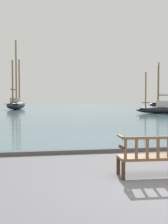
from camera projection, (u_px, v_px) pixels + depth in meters
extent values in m
cube|color=slate|center=(50.00, 108.00, 48.61)|extent=(100.00, 80.00, 0.08)
cube|color=#4C4C50|center=(118.00, 150.00, 9.13)|extent=(40.00, 0.30, 0.12)
cube|color=#3D2A19|center=(118.00, 165.00, 6.41)|extent=(0.07, 0.07, 0.42)
cube|color=#3D2A19|center=(123.00, 170.00, 5.96)|extent=(0.07, 0.07, 0.42)
cube|color=brown|center=(154.00, 157.00, 6.26)|extent=(1.63, 0.62, 0.06)
cube|color=brown|center=(158.00, 138.00, 6.02)|extent=(1.60, 0.15, 0.06)
cube|color=brown|center=(125.00, 149.00, 5.95)|extent=(0.06, 0.04, 0.41)
cube|color=brown|center=(136.00, 149.00, 5.98)|extent=(0.06, 0.04, 0.41)
cube|color=brown|center=(147.00, 149.00, 6.00)|extent=(0.06, 0.04, 0.41)
cube|color=brown|center=(158.00, 149.00, 6.03)|extent=(0.06, 0.04, 0.41)
cube|color=#3D2A19|center=(122.00, 147.00, 6.07)|extent=(0.08, 0.30, 0.06)
cube|color=brown|center=(121.00, 136.00, 6.15)|extent=(0.09, 0.47, 0.04)
cylinder|color=brown|center=(158.00, 84.00, 47.26)|extent=(0.20, 0.20, 6.14)
cylinder|color=brown|center=(146.00, 103.00, 46.59)|extent=(1.46, 0.41, 0.16)
ellipsoid|color=black|center=(16.00, 106.00, 42.80)|extent=(3.44, 8.11, 1.13)
cube|color=#4C4C51|center=(16.00, 103.00, 42.79)|extent=(2.74, 7.09, 0.08)
cube|color=beige|center=(15.00, 100.00, 42.18)|extent=(1.49, 1.93, 0.84)
cylinder|color=brown|center=(16.00, 72.00, 42.75)|extent=(0.22, 0.22, 9.58)
cylinder|color=brown|center=(14.00, 90.00, 41.14)|extent=(0.73, 3.47, 0.18)
cylinder|color=brown|center=(19.00, 81.00, 44.97)|extent=(0.22, 0.22, 6.94)
cylinder|color=brown|center=(13.00, 82.00, 40.48)|extent=(0.22, 0.22, 6.26)
ellipsoid|color=black|center=(159.00, 110.00, 30.85)|extent=(5.31, 2.09, 0.76)
cube|color=#4C4C51|center=(159.00, 108.00, 30.84)|extent=(4.65, 1.66, 0.08)
cube|color=beige|center=(163.00, 104.00, 30.84)|extent=(1.40, 0.96, 0.79)
cylinder|color=brown|center=(159.00, 85.00, 30.71)|extent=(0.14, 0.14, 4.94)
cylinder|color=brown|center=(168.00, 95.00, 30.81)|extent=(2.07, 0.38, 0.12)
cylinder|color=silver|center=(168.00, 94.00, 30.81)|extent=(1.88, 0.47, 0.23)
cylinder|color=brown|center=(146.00, 90.00, 30.67)|extent=(0.14, 0.14, 3.90)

